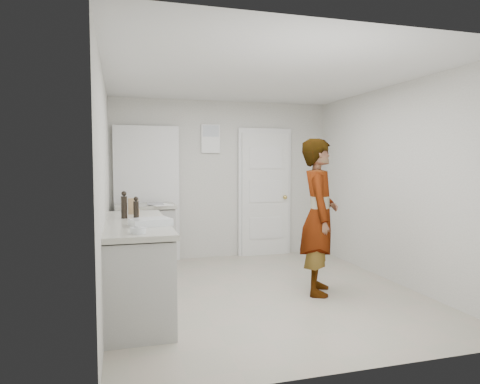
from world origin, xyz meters
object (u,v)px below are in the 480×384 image
object	(u,v)px
spice_jar	(138,212)
baking_dish	(151,222)
cake_mix_box	(133,206)
person	(319,216)
oil_cruet_b	(124,205)
oil_cruet_a	(136,208)
egg_bowl	(138,230)

from	to	relation	value
spice_jar	baking_dish	distance (m)	0.85
cake_mix_box	person	bearing A→B (deg)	-22.05
oil_cruet_b	baking_dish	bearing A→B (deg)	-68.62
person	baking_dish	world-z (taller)	person
cake_mix_box	spice_jar	bearing A→B (deg)	-76.39
oil_cruet_a	oil_cruet_b	bearing A→B (deg)	174.14
cake_mix_box	baking_dish	xyz separation A→B (m)	(0.13, -0.97, -0.06)
oil_cruet_a	egg_bowl	distance (m)	1.04
person	egg_bowl	size ratio (longest dim) A/B	13.65
cake_mix_box	oil_cruet_a	bearing A→B (deg)	-92.67
cake_mix_box	baking_dish	size ratio (longest dim) A/B	0.44
oil_cruet_a	oil_cruet_b	size ratio (longest dim) A/B	0.80
oil_cruet_a	oil_cruet_b	distance (m)	0.13
person	oil_cruet_b	distance (m)	2.20
cake_mix_box	oil_cruet_b	distance (m)	0.38
spice_jar	oil_cruet_b	xyz separation A→B (m)	(-0.15, -0.24, 0.10)
baking_dish	oil_cruet_a	bearing A→B (deg)	100.70
person	oil_cruet_a	distance (m)	2.07
spice_jar	egg_bowl	world-z (taller)	spice_jar
person	oil_cruet_b	bearing A→B (deg)	107.36
person	spice_jar	world-z (taller)	person
spice_jar	egg_bowl	distance (m)	1.29
spice_jar	baking_dish	size ratio (longest dim) A/B	0.17
cake_mix_box	egg_bowl	bearing A→B (deg)	-95.75
spice_jar	oil_cruet_a	size ratio (longest dim) A/B	0.31
person	baking_dish	xyz separation A→B (m)	(-1.94, -0.35, 0.05)
oil_cruet_b	baking_dish	xyz separation A→B (m)	(0.24, -0.60, -0.11)
spice_jar	oil_cruet_a	world-z (taller)	oil_cruet_a
cake_mix_box	oil_cruet_b	bearing A→B (deg)	-111.78
person	spice_jar	bearing A→B (deg)	100.34
cake_mix_box	oil_cruet_a	xyz separation A→B (m)	(0.02, -0.38, 0.02)
egg_bowl	spice_jar	bearing A→B (deg)	87.88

